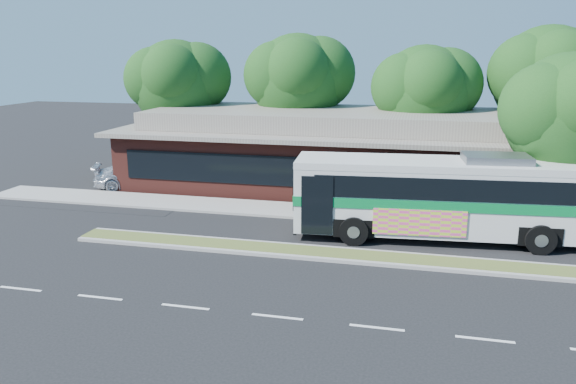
# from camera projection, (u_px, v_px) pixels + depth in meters

# --- Properties ---
(ground) EXTENTS (120.00, 120.00, 0.00)m
(ground) POSITION_uv_depth(u_px,v_px,m) (388.00, 266.00, 21.08)
(ground) COLOR black
(ground) RESTS_ON ground
(median_strip) EXTENTS (26.00, 1.10, 0.15)m
(median_strip) POSITION_uv_depth(u_px,v_px,m) (389.00, 258.00, 21.63)
(median_strip) COLOR #4F5725
(median_strip) RESTS_ON ground
(sidewalk) EXTENTS (44.00, 2.60, 0.12)m
(sidewalk) POSITION_uv_depth(u_px,v_px,m) (396.00, 217.00, 27.10)
(sidewalk) COLOR gray
(sidewalk) RESTS_ON ground
(parking_lot) EXTENTS (14.00, 12.00, 0.01)m
(parking_lot) POSITION_uv_depth(u_px,v_px,m) (102.00, 182.00, 34.53)
(parking_lot) COLOR black
(parking_lot) RESTS_ON ground
(plaza_building) EXTENTS (33.20, 11.20, 4.45)m
(plaza_building) POSITION_uv_depth(u_px,v_px,m) (403.00, 152.00, 32.82)
(plaza_building) COLOR #55211A
(plaza_building) RESTS_ON ground
(tree_bg_a) EXTENTS (6.47, 5.80, 8.63)m
(tree_bg_a) POSITION_uv_depth(u_px,v_px,m) (183.00, 82.00, 37.19)
(tree_bg_a) COLOR black
(tree_bg_a) RESTS_ON ground
(tree_bg_b) EXTENTS (6.69, 6.00, 9.00)m
(tree_bg_b) POSITION_uv_depth(u_px,v_px,m) (304.00, 78.00, 36.29)
(tree_bg_b) COLOR black
(tree_bg_b) RESTS_ON ground
(tree_bg_c) EXTENTS (6.24, 5.60, 8.26)m
(tree_bg_c) POSITION_uv_depth(u_px,v_px,m) (431.00, 90.00, 33.69)
(tree_bg_c) COLOR black
(tree_bg_c) RESTS_ON ground
(tree_bg_d) EXTENTS (6.91, 6.20, 9.37)m
(tree_bg_d) POSITION_uv_depth(u_px,v_px,m) (555.00, 76.00, 32.88)
(tree_bg_d) COLOR black
(tree_bg_d) RESTS_ON ground
(transit_bus) EXTENTS (13.42, 3.97, 3.72)m
(transit_bus) POSITION_uv_depth(u_px,v_px,m) (454.00, 192.00, 23.62)
(transit_bus) COLOR silver
(transit_bus) RESTS_ON ground
(sedan) EXTENTS (5.53, 3.91, 1.49)m
(sedan) POSITION_uv_depth(u_px,v_px,m) (139.00, 175.00, 33.04)
(sedan) COLOR silver
(sedan) RESTS_ON ground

